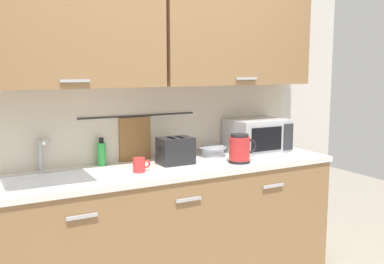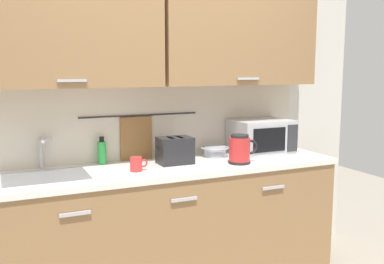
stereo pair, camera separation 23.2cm
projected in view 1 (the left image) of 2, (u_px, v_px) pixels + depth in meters
The scene contains 9 objects.
counter_unit at pixel (167, 227), 3.13m from camera, with size 2.53×0.64×0.90m.
back_wall_assembly at pixel (153, 75), 3.18m from camera, with size 3.70×0.41×2.50m.
sink_faucet at pixel (41, 150), 2.86m from camera, with size 0.09×0.17×0.22m.
microwave at pixel (257, 136), 3.54m from camera, with size 0.46×0.35×0.27m.
electric_kettle at pixel (240, 149), 3.16m from camera, with size 0.23×0.16×0.21m.
dish_soap_bottle at pixel (102, 153), 3.07m from camera, with size 0.06×0.06×0.20m.
mug_near_sink at pixel (139, 165), 2.87m from camera, with size 0.12×0.08×0.09m.
mixing_bowl at pixel (213, 151), 3.39m from camera, with size 0.21×0.21×0.08m.
toaster at pixel (176, 151), 3.12m from camera, with size 0.26×0.17×0.19m.
Camera 1 is at (-1.29, -2.42, 1.58)m, focal length 41.13 mm.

